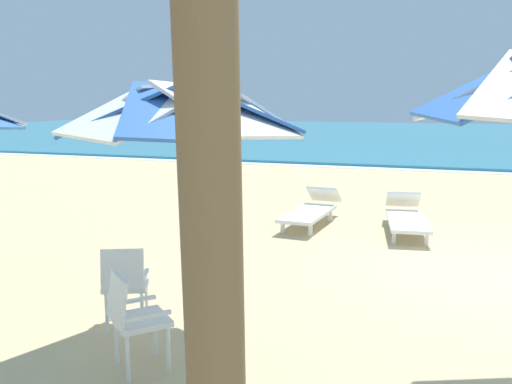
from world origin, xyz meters
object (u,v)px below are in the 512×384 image
object	(u,v)px
beach_umbrella_1	(184,112)
plastic_chair_3	(125,281)
sun_lounger_1	(406,217)
plastic_chair_2	(133,315)
sun_lounger_2	(311,210)

from	to	relation	value
beach_umbrella_1	plastic_chair_3	size ratio (longest dim) A/B	2.95
beach_umbrella_1	plastic_chair_3	distance (m)	1.84
beach_umbrella_1	sun_lounger_1	xyz separation A→B (m)	(1.81, 5.07, -1.93)
plastic_chair_2	sun_lounger_2	xyz separation A→B (m)	(0.20, 5.93, -0.22)
sun_lounger_2	plastic_chair_2	bearing A→B (deg)	-91.95
plastic_chair_3	sun_lounger_1	bearing A→B (deg)	64.17
plastic_chair_2	sun_lounger_1	world-z (taller)	plastic_chair_2
plastic_chair_2	plastic_chair_3	size ratio (longest dim) A/B	1.00
beach_umbrella_1	sun_lounger_1	distance (m)	5.72
plastic_chair_2	sun_lounger_1	xyz separation A→B (m)	(1.93, 5.88, -0.22)
beach_umbrella_1	sun_lounger_2	bearing A→B (deg)	89.14
plastic_chair_3	sun_lounger_1	xyz separation A→B (m)	(2.48, 5.13, -0.22)
beach_umbrella_1	plastic_chair_2	size ratio (longest dim) A/B	2.95
beach_umbrella_1	sun_lounger_1	size ratio (longest dim) A/B	1.16
sun_lounger_1	sun_lounger_2	distance (m)	1.73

